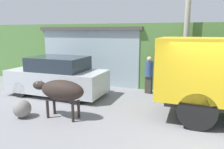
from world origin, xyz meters
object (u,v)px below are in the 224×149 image
brown_cow (61,90)px  roadside_rock (22,109)px  parked_suv (57,77)px  pedestrian_on_hill (149,73)px  utility_pole (187,25)px

brown_cow → roadside_rock: (-1.24, -0.43, -0.63)m
parked_suv → pedestrian_on_hill: size_ratio=2.53×
parked_suv → roadside_rock: (0.37, -2.58, -0.53)m
utility_pole → roadside_rock: size_ratio=10.05×
parked_suv → utility_pole: size_ratio=0.73×
brown_cow → pedestrian_on_hill: 4.38m
pedestrian_on_hill → utility_pole: utility_pole is taller
roadside_rock → brown_cow: bearing=19.0°
brown_cow → pedestrian_on_hill: (2.10, 3.84, 0.01)m
utility_pole → pedestrian_on_hill: bearing=-169.5°
pedestrian_on_hill → utility_pole: size_ratio=0.29×
parked_suv → roadside_rock: size_ratio=7.33×
pedestrian_on_hill → utility_pole: 2.59m
parked_suv → brown_cow: bearing=-52.2°
brown_cow → parked_suv: parked_suv is taller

